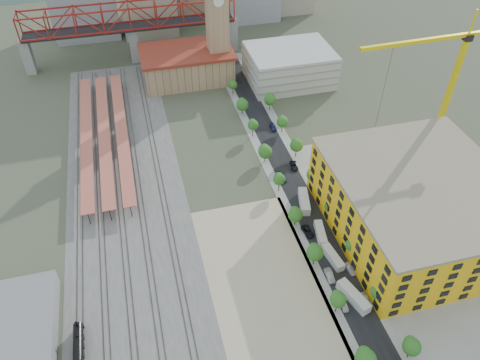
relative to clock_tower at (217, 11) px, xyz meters
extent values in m
plane|color=#474C38|center=(-8.00, -79.99, -28.70)|extent=(400.00, 400.00, 0.00)
cube|color=#605E59|center=(-44.00, -62.49, -28.67)|extent=(36.00, 165.00, 0.06)
cube|color=tan|center=(-12.00, -111.49, -28.67)|extent=(28.00, 67.00, 0.06)
cube|color=black|center=(8.00, -64.99, -28.67)|extent=(12.00, 170.00, 0.06)
cube|color=gray|center=(2.50, -64.99, -28.68)|extent=(3.00, 170.00, 0.04)
cube|color=gray|center=(13.50, -64.99, -28.68)|extent=(3.00, 170.00, 0.04)
cube|color=gray|center=(37.00, -99.99, -28.67)|extent=(50.00, 90.00, 0.06)
cube|color=#382B23|center=(-58.72, -62.49, -28.55)|extent=(0.12, 160.00, 0.18)
cube|color=#382B23|center=(-57.28, -62.49, -28.55)|extent=(0.12, 160.00, 0.18)
cube|color=#382B23|center=(-52.72, -62.49, -28.55)|extent=(0.12, 160.00, 0.18)
cube|color=#382B23|center=(-51.28, -62.49, -28.55)|extent=(0.12, 160.00, 0.18)
cube|color=#382B23|center=(-46.72, -62.49, -28.55)|extent=(0.12, 160.00, 0.18)
cube|color=#382B23|center=(-45.28, -62.49, -28.55)|extent=(0.12, 160.00, 0.18)
cube|color=#382B23|center=(-40.72, -62.49, -28.55)|extent=(0.12, 160.00, 0.18)
cube|color=#382B23|center=(-39.28, -62.49, -28.55)|extent=(0.12, 160.00, 0.18)
cube|color=#382B23|center=(-33.72, -62.49, -28.55)|extent=(0.12, 160.00, 0.18)
cube|color=#382B23|center=(-32.28, -62.49, -28.55)|extent=(0.12, 160.00, 0.18)
cube|color=#BA6547|center=(-55.00, -34.99, -24.70)|extent=(4.00, 80.00, 0.25)
cylinder|color=black|center=(-55.00, -34.99, -26.70)|extent=(0.24, 0.24, 4.00)
cube|color=#BA6547|center=(-49.00, -34.99, -24.70)|extent=(4.00, 80.00, 0.25)
cylinder|color=black|center=(-49.00, -34.99, -26.70)|extent=(0.24, 0.24, 4.00)
cube|color=#BA6547|center=(-43.00, -34.99, -24.70)|extent=(4.00, 80.00, 0.25)
cylinder|color=black|center=(-43.00, -34.99, -26.70)|extent=(0.24, 0.24, 4.00)
cube|color=tan|center=(-13.00, 2.01, -22.70)|extent=(36.00, 22.00, 12.00)
cube|color=maroon|center=(-13.00, 2.01, -16.20)|extent=(38.00, 24.00, 1.20)
cube|color=tan|center=(0.00, 0.01, -8.70)|extent=(8.00, 8.00, 40.00)
cylinder|color=white|center=(0.00, -4.09, 5.30)|extent=(4.00, 0.30, 4.00)
cube|color=silver|center=(28.00, -9.99, -21.70)|extent=(34.00, 26.00, 14.00)
cube|color=gray|center=(-78.00, 25.01, -21.20)|extent=(4.00, 6.00, 15.00)
cube|color=gray|center=(12.00, 25.01, -21.20)|extent=(4.00, 6.00, 15.00)
cube|color=gray|center=(-33.00, 25.01, -21.20)|extent=(4.00, 6.00, 15.00)
cube|color=black|center=(-33.00, 25.01, -13.20)|extent=(90.00, 9.00, 1.00)
cube|color=yellow|center=(34.00, -99.99, -19.70)|extent=(44.00, 50.00, 18.00)
cube|color=gray|center=(34.00, -99.99, -10.30)|extent=(44.60, 50.60, 0.80)
cube|color=gray|center=(-74.00, -109.99, -26.20)|extent=(22.00, 32.00, 5.00)
ellipsoid|color=#4C6B59|center=(-88.00, 180.01, -96.70)|extent=(396.00, 216.00, 180.00)
ellipsoid|color=#4C6B59|center=(32.00, 180.01, -120.70)|extent=(484.00, 264.00, 220.00)
ellipsoid|color=#4C6B59|center=(152.00, 180.01, -98.70)|extent=(418.00, 228.00, 190.00)
cylinder|color=black|center=(-58.00, -114.96, -26.52)|extent=(2.27, 10.88, 2.27)
cylinder|color=black|center=(-58.00, -110.42, -24.89)|extent=(0.63, 0.63, 1.45)
sphere|color=black|center=(-58.00, -113.14, -25.34)|extent=(0.91, 0.91, 0.91)
cone|color=black|center=(-58.00, -108.79, -27.88)|extent=(2.36, 1.45, 2.36)
cube|color=yellow|center=(59.29, -69.09, -8.32)|extent=(1.45, 1.45, 40.76)
cube|color=black|center=(59.29, -69.09, 12.97)|extent=(2.26, 2.26, 1.81)
cube|color=yellow|center=(42.09, -69.62, 13.88)|extent=(34.44, 2.15, 1.09)
cube|color=yellow|center=(59.29, -69.09, 17.50)|extent=(0.45, 0.45, 7.25)
cube|color=silver|center=(8.00, -117.99, -27.32)|extent=(5.50, 10.39, 2.75)
cube|color=silver|center=(8.00, -105.02, -27.51)|extent=(3.47, 8.90, 2.37)
cube|color=silver|center=(8.00, -96.15, -27.52)|extent=(3.75, 8.83, 2.34)
cube|color=silver|center=(8.00, -82.88, -27.33)|extent=(4.88, 10.36, 2.74)
imported|color=silver|center=(5.00, -119.21, -28.01)|extent=(1.93, 4.16, 1.38)
imported|color=#A5A5AA|center=(5.00, -110.12, -27.92)|extent=(1.90, 4.79, 1.55)
imported|color=black|center=(5.00, -94.12, -28.00)|extent=(2.91, 5.28, 1.40)
imported|color=navy|center=(5.00, -70.00, -27.96)|extent=(2.75, 5.30, 1.47)
imported|color=silver|center=(11.00, -119.06, -28.01)|extent=(1.93, 4.13, 1.37)
imported|color=#A3A4A8|center=(11.00, -109.43, -28.00)|extent=(2.20, 4.44, 1.40)
imported|color=black|center=(11.00, -65.35, -28.03)|extent=(2.90, 5.10, 1.34)
imported|color=navy|center=(11.00, -42.38, -28.03)|extent=(2.13, 4.68, 1.33)
camera|label=1|loc=(-36.23, -176.62, 70.98)|focal=35.00mm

